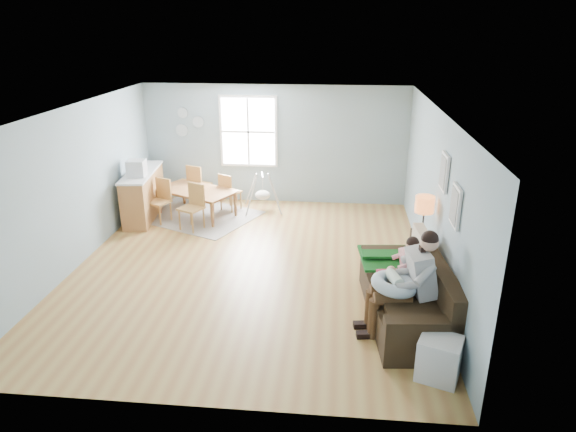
# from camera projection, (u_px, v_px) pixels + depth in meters

# --- Properties ---
(room) EXTENTS (8.40, 9.40, 3.90)m
(room) POSITION_uv_depth(u_px,v_px,m) (248.00, 128.00, 8.06)
(room) COLOR #A6713B
(window) EXTENTS (1.32, 0.08, 1.62)m
(window) POSITION_uv_depth(u_px,v_px,m) (248.00, 132.00, 11.61)
(window) COLOR white
(window) RESTS_ON room
(pictures) EXTENTS (0.05, 1.34, 0.74)m
(pictures) POSITION_uv_depth(u_px,v_px,m) (449.00, 188.00, 7.02)
(pictures) COLOR white
(pictures) RESTS_ON room
(wall_plates) EXTENTS (0.67, 0.02, 0.66)m
(wall_plates) POSITION_uv_depth(u_px,v_px,m) (188.00, 123.00, 11.68)
(wall_plates) COLOR #A0B6C0
(wall_plates) RESTS_ON room
(sofa) EXTENTS (1.20, 2.38, 0.93)m
(sofa) POSITION_uv_depth(u_px,v_px,m) (410.00, 298.00, 7.24)
(sofa) COLOR black
(sofa) RESTS_ON room
(green_throw) EXTENTS (1.12, 1.00, 0.04)m
(green_throw) POSITION_uv_depth(u_px,v_px,m) (395.00, 258.00, 7.86)
(green_throw) COLOR #125113
(green_throw) RESTS_ON sofa
(beige_pillow) EXTENTS (0.20, 0.57, 0.56)m
(beige_pillow) POSITION_uv_depth(u_px,v_px,m) (420.00, 247.00, 7.62)
(beige_pillow) COLOR #B6A78B
(beige_pillow) RESTS_ON sofa
(father) EXTENTS (1.08, 0.56, 1.49)m
(father) POSITION_uv_depth(u_px,v_px,m) (408.00, 280.00, 6.77)
(father) COLOR #939395
(father) RESTS_ON sofa
(nursing_pillow) EXTENTS (0.73, 0.71, 0.25)m
(nursing_pillow) POSITION_uv_depth(u_px,v_px,m) (394.00, 284.00, 6.79)
(nursing_pillow) COLOR silver
(nursing_pillow) RESTS_ON father
(infant) EXTENTS (0.23, 0.43, 0.16)m
(infant) POSITION_uv_depth(u_px,v_px,m) (394.00, 277.00, 6.80)
(infant) COLOR silver
(infant) RESTS_ON nursing_pillow
(toddler) EXTENTS (0.62, 0.36, 0.94)m
(toddler) POSITION_uv_depth(u_px,v_px,m) (404.00, 262.00, 7.28)
(toddler) COLOR white
(toddler) RESTS_ON sofa
(floor_lamp) EXTENTS (0.29, 0.29, 1.46)m
(floor_lamp) POSITION_uv_depth(u_px,v_px,m) (424.00, 212.00, 7.99)
(floor_lamp) COLOR black
(floor_lamp) RESTS_ON room
(storage_cube) EXTENTS (0.59, 0.56, 0.53)m
(storage_cube) POSITION_uv_depth(u_px,v_px,m) (438.00, 358.00, 6.05)
(storage_cube) COLOR silver
(storage_cube) RESTS_ON room
(rug) EXTENTS (2.97, 2.68, 0.01)m
(rug) POSITION_uv_depth(u_px,v_px,m) (197.00, 215.00, 11.25)
(rug) COLOR gray
(rug) RESTS_ON room
(dining_table) EXTENTS (1.92, 1.59, 0.59)m
(dining_table) POSITION_uv_depth(u_px,v_px,m) (196.00, 203.00, 11.15)
(dining_table) COLOR brown
(dining_table) RESTS_ON rug
(chair_sw) EXTENTS (0.54, 0.54, 0.91)m
(chair_sw) POSITION_uv_depth(u_px,v_px,m) (161.00, 197.00, 10.79)
(chair_sw) COLOR #9D6936
(chair_sw) RESTS_ON rug
(chair_se) EXTENTS (0.57, 0.57, 0.94)m
(chair_se) POSITION_uv_depth(u_px,v_px,m) (194.00, 204.00, 10.38)
(chair_se) COLOR #9D6936
(chair_se) RESTS_ON rug
(chair_nw) EXTENTS (0.55, 0.55, 0.95)m
(chair_nw) POSITION_uv_depth(u_px,v_px,m) (197.00, 182.00, 11.74)
(chair_nw) COLOR #9D6936
(chair_nw) RESTS_ON rug
(chair_ne) EXTENTS (0.53, 0.53, 0.86)m
(chair_ne) POSITION_uv_depth(u_px,v_px,m) (228.00, 190.00, 11.37)
(chair_ne) COLOR #9D6936
(chair_ne) RESTS_ON rug
(counter) EXTENTS (0.73, 1.87, 1.02)m
(counter) POSITION_uv_depth(u_px,v_px,m) (143.00, 194.00, 11.01)
(counter) COLOR brown
(counter) RESTS_ON room
(monitor) EXTENTS (0.38, 0.36, 0.33)m
(monitor) POSITION_uv_depth(u_px,v_px,m) (136.00, 168.00, 10.45)
(monitor) COLOR silver
(monitor) RESTS_ON counter
(baby_swing) EXTENTS (0.94, 0.96, 0.82)m
(baby_swing) POSITION_uv_depth(u_px,v_px,m) (263.00, 194.00, 11.46)
(baby_swing) COLOR silver
(baby_swing) RESTS_ON room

